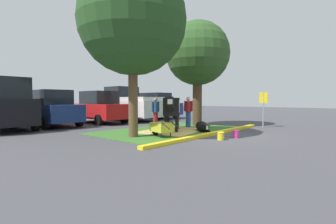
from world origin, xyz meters
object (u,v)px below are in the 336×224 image
Objects in this scene: calf_lying at (202,126)px; parking_sign at (263,103)px; cow_holstein at (172,107)px; bucket_pink at (236,134)px; suv_black at (3,104)px; sedan_blue at (155,106)px; bucket_yellow at (221,136)px; shade_tree_left at (133,21)px; pickup_truck_maroon at (129,105)px; shade_tree_right at (198,54)px; person_visitor_near at (155,112)px; wheelbarrow at (161,127)px; person_handler at (188,111)px; hatchback_white at (51,109)px; sedan_red at (99,107)px.

calf_lying is 4.09m from parking_sign.
cow_holstein is 8.84× the size of bucket_pink.
sedan_blue is at bearing -0.38° from suv_black.
bucket_pink is at bearing -12.49° from bucket_yellow.
bucket_yellow is (-0.89, -3.10, -1.00)m from cow_holstein.
shade_tree_left is 4.22m from cow_holstein.
suv_black is 0.85× the size of pickup_truck_maroon.
shade_tree_right is at bearing -115.23° from sedan_blue.
person_visitor_near is 0.98× the size of wheelbarrow.
person_handler is 3.55m from wheelbarrow.
calf_lying is (3.24, -1.13, -4.30)m from shade_tree_left.
pickup_truck_maroon reaches higher than hatchback_white.
shade_tree_right is 3.73× the size of person_visitor_near.
pickup_truck_maroon is (2.64, 6.23, -0.04)m from cow_holstein.
hatchback_white is (-4.36, 6.25, 0.11)m from person_handler.
hatchback_white is (-1.90, 9.53, 0.83)m from bucket_yellow.
person_visitor_near is 0.84× the size of parking_sign.
cow_holstein is at bearing -110.44° from person_visitor_near.
sedan_red reaches higher than cow_holstein.
pickup_truck_maroon is (2.70, 9.51, 0.95)m from bucket_pink.
shade_tree_left is 4.14× the size of wheelbarrow.
person_handler is 3.89m from bucket_pink.
parking_sign is at bearing -52.01° from hatchback_white.
sedan_blue is at bearing -0.61° from hatchback_white.
parking_sign reaches higher than wheelbarrow.
sedan_blue is (4.88, 4.68, 0.14)m from person_visitor_near.
suv_black is at bearing -179.56° from hatchback_white.
suv_black reaches higher than bucket_pink.
shade_tree_left is 5.55m from bucket_yellow.
hatchback_white is 0.82× the size of pickup_truck_maroon.
bucket_pink is 0.07× the size of suv_black.
cow_holstein is 1.72× the size of person_visitor_near.
bucket_pink is (-2.75, -3.66, -3.89)m from shade_tree_right.
parking_sign reaches higher than calf_lying.
pickup_truck_maroon is (3.54, 9.33, 0.96)m from bucket_yellow.
bucket_yellow is (-1.62, -1.87, -0.08)m from calf_lying.
pickup_truck_maroon reaches higher than sedan_red.
cow_holstein reaches higher than calf_lying.
cow_holstein is 1.65× the size of person_handler.
cow_holstein is 8.40m from sedan_blue.
wheelbarrow is at bearing -121.65° from pickup_truck_maroon.
bucket_pink is 9.94m from pickup_truck_maroon.
sedan_red is (5.25, -0.31, -0.29)m from suv_black.
shade_tree_right reaches higher than bucket_yellow.
calf_lying is 0.26× the size of suv_black.
bucket_yellow is at bearing -96.12° from sedan_red.
suv_black reaches higher than calf_lying.
suv_black is 2.38m from hatchback_white.
suv_black is at bearing 142.43° from shade_tree_right.
sedan_blue reaches higher than cow_holstein.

